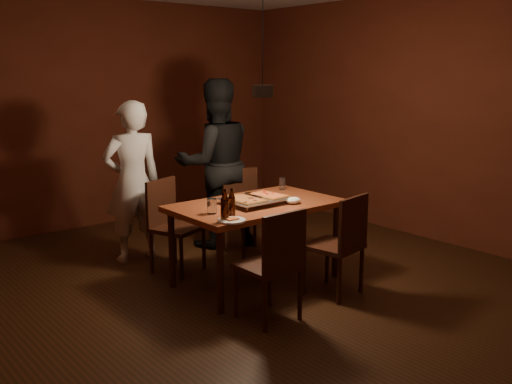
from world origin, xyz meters
TOP-DOWN VIEW (x-y plane):
  - room_shell at (0.00, 0.00)m, footprint 6.00×6.00m
  - dining_table at (0.04, 0.13)m, footprint 1.50×0.90m
  - chair_far_left at (-0.40, 0.92)m, footprint 0.54×0.54m
  - chair_far_right at (0.52, 0.91)m, footprint 0.47×0.47m
  - chair_near_left at (-0.40, -0.63)m, footprint 0.42×0.42m
  - chair_near_right at (0.39, -0.59)m, footprint 0.49×0.49m
  - pizza_tray at (0.02, 0.12)m, footprint 0.58×0.48m
  - pizza_meat at (-0.11, 0.12)m, footprint 0.24×0.37m
  - pizza_cheese at (0.17, 0.12)m, footprint 0.24×0.36m
  - spatula at (0.03, 0.14)m, footprint 0.13×0.25m
  - beer_bottle_a at (-0.55, -0.20)m, footprint 0.07×0.07m
  - beer_bottle_b at (-0.42, -0.11)m, footprint 0.06×0.06m
  - water_glass_left at (-0.50, 0.06)m, footprint 0.08×0.08m
  - water_glass_right at (0.62, 0.43)m, footprint 0.06×0.06m
  - plate_slice at (-0.53, -0.25)m, footprint 0.22×0.22m
  - napkin at (0.28, -0.10)m, footprint 0.14×0.11m
  - diner_white at (-0.52, 1.43)m, footprint 0.65×0.47m
  - diner_dark at (0.43, 1.32)m, footprint 1.06×0.93m
  - pendant_lamp at (0.00, 0.00)m, footprint 0.18×0.18m

SIDE VIEW (x-z plane):
  - chair_far_left at x=-0.40m, z-range 0.29..0.78m
  - chair_far_right at x=0.52m, z-range 0.29..0.78m
  - chair_near_left at x=-0.40m, z-range 0.29..0.78m
  - chair_near_right at x=0.39m, z-range 0.29..0.78m
  - dining_table at x=0.04m, z-range 0.30..1.05m
  - plate_slice at x=-0.53m, z-range 0.75..0.77m
  - pizza_tray at x=0.02m, z-range 0.75..0.80m
  - napkin at x=0.28m, z-range 0.75..0.81m
  - pizza_meat at x=-0.11m, z-range 0.80..0.82m
  - pizza_cheese at x=0.17m, z-range 0.80..0.82m
  - water_glass_right at x=0.62m, z-range 0.75..0.87m
  - spatula at x=0.03m, z-range 0.79..0.83m
  - water_glass_left at x=-0.50m, z-range 0.75..0.88m
  - diner_white at x=-0.52m, z-range 0.00..1.64m
  - beer_bottle_b at x=-0.42m, z-range 0.75..0.98m
  - beer_bottle_a at x=-0.55m, z-range 0.75..1.01m
  - diner_dark at x=0.43m, z-range 0.00..1.84m
  - room_shell at x=0.00m, z-range -1.60..4.40m
  - pendant_lamp at x=0.00m, z-range 1.21..2.31m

